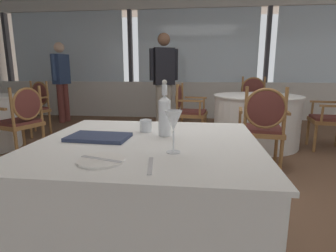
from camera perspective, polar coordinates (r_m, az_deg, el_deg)
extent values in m
plane|color=brown|center=(2.91, 4.85, -11.01)|extent=(12.95, 12.95, 0.00)
cube|color=silver|center=(6.40, 5.98, 5.55)|extent=(9.96, 0.12, 0.85)
cube|color=silver|center=(6.53, 6.44, 24.89)|extent=(9.96, 0.12, 0.25)
cube|color=silver|center=(7.15, -20.67, 15.47)|extent=(2.75, 0.02, 1.63)
cube|color=#333338|center=(7.96, -31.11, 14.12)|extent=(0.08, 0.14, 1.63)
cube|color=silver|center=(6.40, 6.24, 16.64)|extent=(2.75, 0.02, 1.63)
cube|color=#333338|center=(6.59, -8.06, 16.46)|extent=(0.08, 0.14, 1.63)
cube|color=#333338|center=(6.56, 20.56, 15.87)|extent=(0.08, 0.14, 1.63)
cube|color=white|center=(1.42, -4.51, -3.60)|extent=(1.17, 1.09, 0.02)
cube|color=white|center=(1.57, -4.28, -17.13)|extent=(1.13, 1.05, 0.74)
cylinder|color=white|center=(1.14, -14.12, -7.15)|extent=(0.19, 0.19, 0.01)
cube|color=silver|center=(1.14, -14.13, -6.90)|extent=(0.19, 0.07, 0.00)
cube|color=silver|center=(1.06, -3.80, -8.44)|extent=(0.04, 0.19, 0.00)
cylinder|color=white|center=(1.51, -0.74, 1.66)|extent=(0.07, 0.07, 0.20)
cone|color=white|center=(1.49, -0.75, 6.03)|extent=(0.07, 0.07, 0.03)
cylinder|color=white|center=(1.49, -0.75, 7.76)|extent=(0.03, 0.03, 0.06)
sphere|color=silver|center=(1.49, -0.76, 9.37)|extent=(0.03, 0.03, 0.03)
cylinder|color=white|center=(1.22, 1.16, -5.60)|extent=(0.06, 0.06, 0.00)
cylinder|color=white|center=(1.21, 1.17, -3.28)|extent=(0.01, 0.01, 0.10)
cone|color=white|center=(1.19, 1.19, 1.17)|extent=(0.08, 0.08, 0.09)
cylinder|color=white|center=(1.63, -4.77, 0.09)|extent=(0.07, 0.07, 0.07)
cube|color=#2D3856|center=(1.50, -14.62, -2.31)|extent=(0.34, 0.22, 0.02)
cylinder|color=white|center=(4.21, 18.63, 6.14)|extent=(1.29, 1.29, 0.02)
cylinder|color=white|center=(4.26, 18.29, 1.05)|extent=(1.25, 1.25, 0.74)
cube|color=olive|center=(5.22, 17.67, 3.92)|extent=(0.52, 0.52, 0.05)
cube|color=brown|center=(5.21, 17.70, 4.38)|extent=(0.48, 0.48, 0.04)
cylinder|color=olive|center=(5.07, 19.87, 0.81)|extent=(0.04, 0.04, 0.43)
cylinder|color=olive|center=(5.05, 15.36, 1.05)|extent=(0.04, 0.04, 0.43)
cylinder|color=olive|center=(5.47, 19.50, 1.60)|extent=(0.04, 0.04, 0.43)
cylinder|color=olive|center=(5.44, 15.31, 1.82)|extent=(0.04, 0.04, 0.43)
cylinder|color=olive|center=(5.40, 19.89, 7.11)|extent=(0.04, 0.04, 0.53)
cylinder|color=olive|center=(5.38, 15.61, 7.36)|extent=(0.04, 0.04, 0.53)
ellipsoid|color=brown|center=(5.40, 17.77, 7.53)|extent=(0.39, 0.10, 0.44)
torus|color=olive|center=(5.40, 17.77, 7.53)|extent=(0.45, 0.09, 0.45)
cube|color=olive|center=(5.19, 20.62, 6.40)|extent=(0.09, 0.37, 0.03)
cylinder|color=olive|center=(5.06, 20.69, 5.02)|extent=(0.03, 0.03, 0.22)
cube|color=olive|center=(5.16, 15.07, 6.73)|extent=(0.09, 0.37, 0.03)
cylinder|color=olive|center=(5.03, 15.01, 5.35)|extent=(0.03, 0.03, 0.22)
cube|color=olive|center=(4.29, 5.11, 2.50)|extent=(0.52, 0.52, 0.05)
cube|color=brown|center=(4.28, 5.12, 3.07)|extent=(0.48, 0.48, 0.04)
cylinder|color=olive|center=(4.50, 7.98, -0.07)|extent=(0.04, 0.04, 0.41)
cylinder|color=olive|center=(4.11, 7.35, -1.20)|extent=(0.04, 0.04, 0.41)
cylinder|color=olive|center=(4.56, 2.99, 0.19)|extent=(0.04, 0.04, 0.41)
cylinder|color=olive|center=(4.18, 1.90, -0.90)|extent=(0.04, 0.04, 0.41)
cylinder|color=olive|center=(4.49, 3.05, 6.24)|extent=(0.04, 0.04, 0.46)
cylinder|color=olive|center=(4.10, 1.95, 5.71)|extent=(0.04, 0.04, 0.46)
ellipsoid|color=brown|center=(4.29, 2.33, 6.30)|extent=(0.10, 0.39, 0.39)
torus|color=olive|center=(4.29, 2.33, 6.30)|extent=(0.09, 0.40, 0.40)
cube|color=olive|center=(4.50, 5.94, 6.07)|extent=(0.37, 0.09, 0.03)
cylinder|color=olive|center=(4.49, 7.69, 4.61)|extent=(0.03, 0.03, 0.22)
cube|color=olive|center=(4.01, 4.87, 5.38)|extent=(0.37, 0.09, 0.03)
cylinder|color=olive|center=(4.00, 6.84, 3.74)|extent=(0.03, 0.03, 0.22)
cube|color=olive|center=(3.29, 19.42, -1.21)|extent=(0.52, 0.52, 0.05)
cube|color=brown|center=(3.28, 19.47, -0.48)|extent=(0.48, 0.48, 0.04)
cylinder|color=olive|center=(3.52, 15.65, -3.87)|extent=(0.04, 0.04, 0.40)
cylinder|color=olive|center=(3.56, 22.12, -4.16)|extent=(0.04, 0.04, 0.40)
cylinder|color=olive|center=(3.14, 15.78, -5.81)|extent=(0.04, 0.04, 0.40)
cylinder|color=olive|center=(3.18, 23.04, -6.11)|extent=(0.04, 0.04, 0.40)
cylinder|color=olive|center=(3.03, 16.32, 3.30)|extent=(0.04, 0.04, 0.51)
cylinder|color=olive|center=(3.07, 23.80, 2.87)|extent=(0.04, 0.04, 0.51)
ellipsoid|color=brown|center=(3.02, 20.15, 3.53)|extent=(0.39, 0.10, 0.43)
torus|color=olive|center=(3.02, 20.15, 3.53)|extent=(0.44, 0.09, 0.44)
cube|color=olive|center=(3.25, 15.29, 3.30)|extent=(0.09, 0.37, 0.03)
cylinder|color=olive|center=(3.40, 15.16, 1.81)|extent=(0.03, 0.03, 0.22)
cube|color=olive|center=(3.30, 24.01, 2.81)|extent=(0.09, 0.37, 0.03)
cylinder|color=olive|center=(3.45, 23.49, 1.36)|extent=(0.03, 0.03, 0.22)
cube|color=olive|center=(4.43, 31.12, 0.93)|extent=(0.52, 0.52, 0.05)
cube|color=brown|center=(4.43, 31.18, 1.47)|extent=(0.48, 0.48, 0.04)
cylinder|color=olive|center=(4.23, 28.96, -2.35)|extent=(0.04, 0.04, 0.39)
cylinder|color=olive|center=(4.61, 27.76, -1.16)|extent=(0.04, 0.04, 0.39)
cube|color=olive|center=(4.16, 32.17, 3.62)|extent=(0.37, 0.09, 0.03)
cylinder|color=olive|center=(4.13, 30.15, 2.25)|extent=(0.03, 0.03, 0.22)
cube|color=olive|center=(4.63, 30.34, 4.49)|extent=(0.37, 0.09, 0.03)
cylinder|color=olive|center=(4.61, 28.52, 3.26)|extent=(0.03, 0.03, 0.22)
cube|color=olive|center=(3.95, -29.38, 0.22)|extent=(0.58, 0.58, 0.05)
cube|color=brown|center=(3.94, -29.44, 0.84)|extent=(0.53, 0.53, 0.04)
cylinder|color=olive|center=(4.27, -28.50, -2.07)|extent=(0.04, 0.04, 0.41)
cylinder|color=olive|center=(3.73, -29.67, -4.06)|extent=(0.04, 0.04, 0.41)
cylinder|color=olive|center=(3.96, -25.01, -2.73)|extent=(0.04, 0.04, 0.41)
cylinder|color=olive|center=(3.63, -30.46, 3.39)|extent=(0.04, 0.04, 0.47)
cylinder|color=olive|center=(3.87, -25.64, 4.30)|extent=(0.04, 0.04, 0.47)
ellipsoid|color=brown|center=(3.74, -27.87, 4.21)|extent=(0.17, 0.39, 0.40)
torus|color=olive|center=(3.74, -27.87, 4.21)|extent=(0.16, 0.40, 0.41)
cube|color=olive|center=(4.08, -27.08, 4.27)|extent=(0.36, 0.15, 0.03)
cylinder|color=olive|center=(4.20, -28.13, 2.84)|extent=(0.03, 0.03, 0.22)
cube|color=olive|center=(5.24, -27.22, 2.83)|extent=(0.58, 0.58, 0.05)
cube|color=brown|center=(5.23, -27.26, 3.30)|extent=(0.53, 0.53, 0.04)
cylinder|color=olive|center=(5.00, -27.34, -0.16)|extent=(0.04, 0.04, 0.40)
cylinder|color=olive|center=(5.32, -30.01, 0.22)|extent=(0.04, 0.04, 0.40)
cylinder|color=olive|center=(5.25, -23.93, 0.67)|extent=(0.04, 0.04, 0.40)
cylinder|color=olive|center=(5.55, -26.67, 0.99)|extent=(0.04, 0.04, 0.40)
cylinder|color=olive|center=(5.18, -24.39, 6.02)|extent=(0.04, 0.04, 0.49)
cylinder|color=olive|center=(5.49, -27.15, 6.04)|extent=(0.04, 0.04, 0.49)
ellipsoid|color=brown|center=(5.34, -25.71, 6.31)|extent=(0.39, 0.17, 0.41)
torus|color=olive|center=(5.34, -25.71, 6.31)|extent=(0.41, 0.16, 0.42)
cube|color=olive|center=(5.00, -25.88, 5.43)|extent=(0.15, 0.36, 0.03)
cylinder|color=olive|center=(4.93, -27.02, 3.95)|extent=(0.03, 0.03, 0.22)
cube|color=olive|center=(5.40, -29.29, 5.49)|extent=(0.15, 0.36, 0.03)
cylinder|color=olive|center=(5.33, -30.38, 4.12)|extent=(0.03, 0.03, 0.22)
cylinder|color=gray|center=(4.91, -1.87, 3.75)|extent=(0.13, 0.13, 0.86)
cylinder|color=gray|center=(4.96, 0.15, 3.84)|extent=(0.13, 0.13, 0.86)
cube|color=black|center=(4.88, -0.88, 12.61)|extent=(0.41, 0.33, 0.65)
sphere|color=brown|center=(4.91, -0.90, 18.06)|extent=(0.22, 0.22, 0.22)
cylinder|color=black|center=(4.83, -3.46, 12.99)|extent=(0.09, 0.09, 0.55)
cylinder|color=black|center=(4.95, 1.63, 12.98)|extent=(0.09, 0.09, 0.55)
cylinder|color=brown|center=(6.37, -20.97, 4.71)|extent=(0.13, 0.13, 0.83)
cylinder|color=brown|center=(6.23, -21.98, 4.49)|extent=(0.13, 0.13, 0.83)
cube|color=#334770|center=(6.26, -21.98, 11.21)|extent=(0.26, 0.39, 0.62)
sphere|color=beige|center=(6.28, -22.31, 15.30)|extent=(0.21, 0.21, 0.21)
cylinder|color=#334770|center=(6.43, -20.77, 11.58)|extent=(0.09, 0.09, 0.53)
cylinder|color=#334770|center=(6.09, -23.31, 11.40)|extent=(0.09, 0.09, 0.53)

